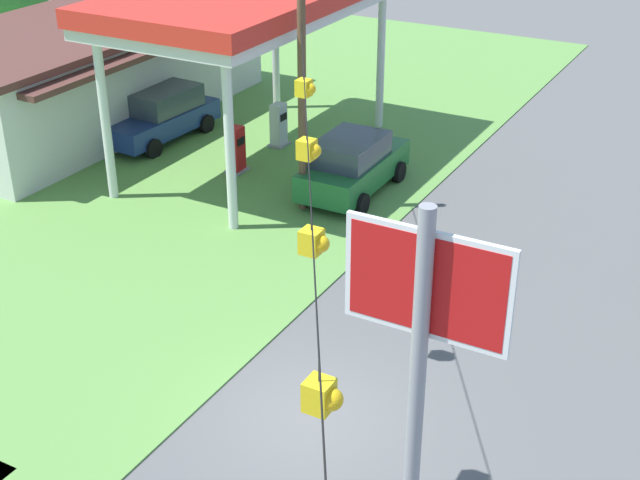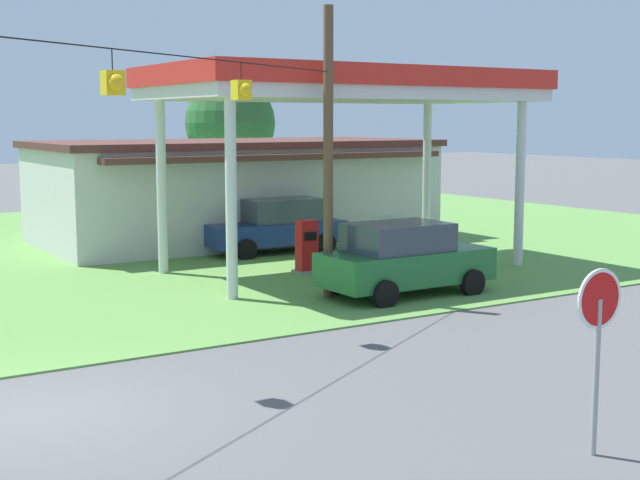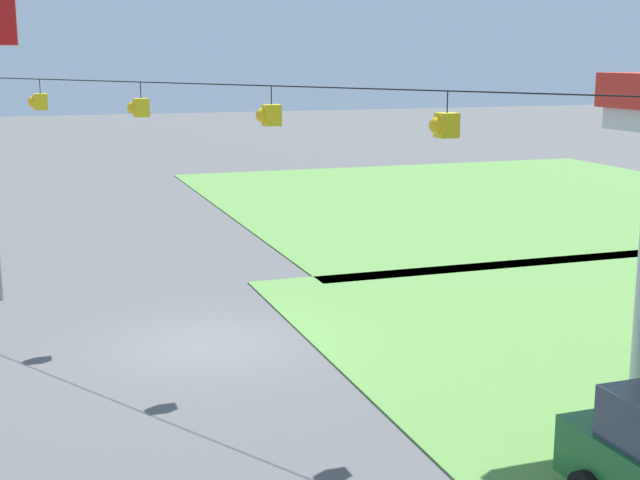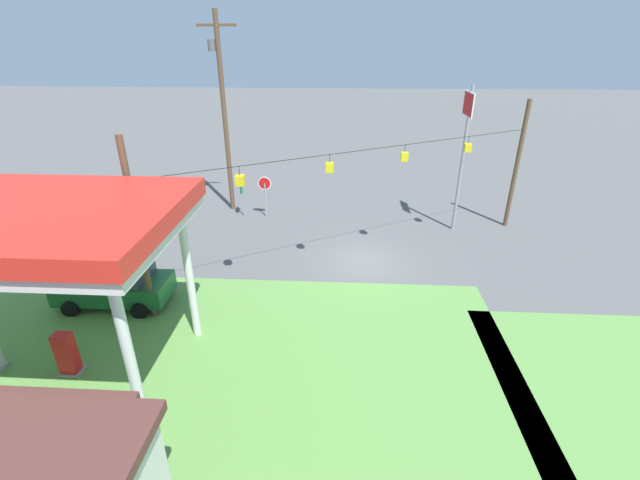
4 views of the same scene
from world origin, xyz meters
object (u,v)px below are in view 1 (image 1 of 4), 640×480
at_px(fuel_pump_near, 236,151).
at_px(fuel_pump_far, 279,127).
at_px(gas_station_store, 85,71).
at_px(car_at_pumps_front, 353,164).
at_px(stop_sign_overhead, 417,405).
at_px(car_at_pumps_rear, 161,114).
at_px(gas_station_canopy, 253,1).

height_order(fuel_pump_near, fuel_pump_far, same).
relative_size(gas_station_store, car_at_pumps_front, 3.20).
xyz_separation_m(car_at_pumps_front, stop_sign_overhead, (-15.39, -8.54, 4.47)).
bearing_deg(fuel_pump_far, fuel_pump_near, 180.00).
relative_size(gas_station_store, car_at_pumps_rear, 3.01).
height_order(gas_station_store, stop_sign_overhead, stop_sign_overhead).
bearing_deg(fuel_pump_near, gas_station_canopy, 0.07).
xyz_separation_m(fuel_pump_far, car_at_pumps_front, (-2.26, -4.03, 0.21)).
relative_size(fuel_pump_near, stop_sign_overhead, 0.20).
bearing_deg(gas_station_canopy, car_at_pumps_front, -103.01).
bearing_deg(gas_station_canopy, fuel_pump_far, -0.07).
distance_m(gas_station_canopy, car_at_pumps_rear, 5.95).
xyz_separation_m(gas_station_canopy, fuel_pump_near, (-1.33, -0.00, -4.57)).
height_order(car_at_pumps_rear, stop_sign_overhead, stop_sign_overhead).
relative_size(gas_station_canopy, stop_sign_overhead, 1.41).
height_order(gas_station_store, fuel_pump_far, gas_station_store).
relative_size(car_at_pumps_front, car_at_pumps_rear, 0.94).
xyz_separation_m(gas_station_canopy, car_at_pumps_rear, (-0.05, 4.03, -4.38)).
height_order(gas_station_canopy, fuel_pump_near, gas_station_canopy).
bearing_deg(gas_station_canopy, stop_sign_overhead, -142.38).
height_order(fuel_pump_near, car_at_pumps_rear, car_at_pumps_rear).
relative_size(fuel_pump_far, car_at_pumps_front, 0.35).
bearing_deg(fuel_pump_far, car_at_pumps_rear, 108.92).
bearing_deg(car_at_pumps_front, car_at_pumps_rear, 82.94).
bearing_deg(stop_sign_overhead, fuel_pump_far, 35.47).
height_order(gas_station_canopy, gas_station_store, gas_station_canopy).
bearing_deg(fuel_pump_near, gas_station_store, 77.58).
height_order(fuel_pump_near, car_at_pumps_front, car_at_pumps_front).
height_order(gas_station_store, car_at_pumps_rear, gas_station_store).
xyz_separation_m(car_at_pumps_rear, stop_sign_overhead, (-16.26, -16.60, 4.49)).
xyz_separation_m(gas_station_canopy, stop_sign_overhead, (-16.32, -12.57, 0.11)).
bearing_deg(gas_station_store, fuel_pump_far, -83.19).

